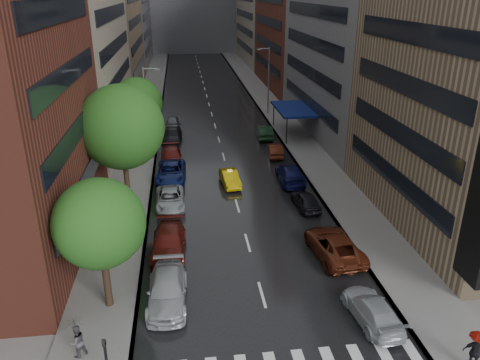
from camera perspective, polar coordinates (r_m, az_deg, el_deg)
ground at (r=24.85m, az=4.34°, el=-19.18°), size 220.00×220.00×0.00m
road at (r=70.23m, az=-3.69°, el=8.82°), size 14.00×140.00×0.01m
sidewalk_left at (r=70.27m, az=-11.11°, el=8.51°), size 4.00×140.00×0.15m
sidewalk_right at (r=71.31m, az=3.64°, el=9.08°), size 4.00×140.00×0.15m
tree_near at (r=25.24m, az=-16.76°, el=-5.13°), size 4.78×4.78×7.61m
tree_mid at (r=35.82m, az=-14.24°, el=6.25°), size 6.34×6.34×10.10m
tree_far at (r=49.28m, az=-12.42°, el=9.15°), size 5.13×5.13×8.18m
taxi at (r=41.90m, az=-1.23°, el=0.23°), size 1.78×4.08×1.31m
parked_cars_left at (r=41.36m, az=-8.46°, el=-0.18°), size 2.83×40.49×1.57m
parked_cars_right at (r=38.72m, az=7.64°, el=-1.75°), size 3.17×37.87×1.60m
ped_black_umbrella at (r=24.35m, az=-19.36°, el=-17.40°), size 1.05×1.03×2.09m
ped_red_umbrella at (r=24.99m, az=26.89°, el=-17.77°), size 1.15×0.91×2.01m
street_lamp_left at (r=49.66m, az=-11.30°, el=8.50°), size 1.74×0.22×9.00m
street_lamp_right at (r=65.28m, az=3.43°, el=12.16°), size 1.74×0.22×9.00m
awning at (r=56.34m, az=6.52°, el=8.58°), size 4.00×8.00×3.12m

